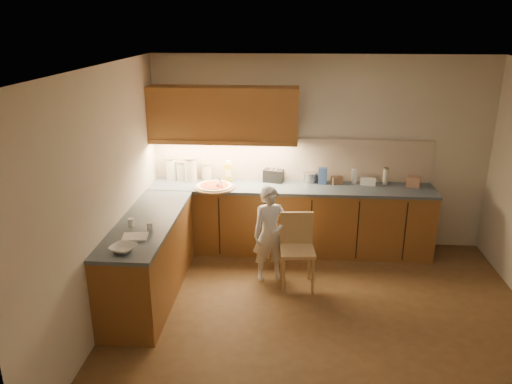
% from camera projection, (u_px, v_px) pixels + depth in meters
% --- Properties ---
extents(room, '(4.54, 4.50, 2.62)m').
position_uv_depth(room, '(331.00, 168.00, 4.73)').
color(room, '#55391D').
rests_on(room, ground).
extents(l_counter, '(3.77, 2.62, 0.92)m').
position_uv_depth(l_counter, '(247.00, 230.00, 6.37)').
color(l_counter, brown).
rests_on(l_counter, ground).
extents(backsplash, '(3.75, 0.02, 0.58)m').
position_uv_depth(backsplash, '(291.00, 159.00, 6.78)').
color(backsplash, beige).
rests_on(backsplash, l_counter).
extents(upper_cabinets, '(1.95, 0.36, 0.73)m').
position_uv_depth(upper_cabinets, '(223.00, 114.00, 6.48)').
color(upper_cabinets, brown).
rests_on(upper_cabinets, ground).
extents(pizza_on_board, '(0.53, 0.53, 0.21)m').
position_uv_depth(pizza_on_board, '(215.00, 187.00, 6.52)').
color(pizza_on_board, '#A17B50').
rests_on(pizza_on_board, l_counter).
extents(child, '(0.49, 0.40, 1.17)m').
position_uv_depth(child, '(270.00, 234.00, 5.96)').
color(child, silver).
rests_on(child, ground).
extents(wooden_chair, '(0.43, 0.43, 0.88)m').
position_uv_depth(wooden_chair, '(297.00, 245.00, 5.86)').
color(wooden_chair, tan).
rests_on(wooden_chair, ground).
extents(mixing_bowl, '(0.31, 0.31, 0.06)m').
position_uv_depth(mixing_bowl, '(123.00, 248.00, 4.75)').
color(mixing_bowl, white).
rests_on(mixing_bowl, l_counter).
extents(canister_a, '(0.15, 0.15, 0.31)m').
position_uv_depth(canister_a, '(171.00, 168.00, 6.85)').
color(canister_a, silver).
rests_on(canister_a, l_counter).
extents(canister_b, '(0.15, 0.15, 0.27)m').
position_uv_depth(canister_b, '(182.00, 171.00, 6.82)').
color(canister_b, beige).
rests_on(canister_b, l_counter).
extents(canister_c, '(0.18, 0.18, 0.33)m').
position_uv_depth(canister_c, '(191.00, 169.00, 6.77)').
color(canister_c, beige).
rests_on(canister_c, l_counter).
extents(canister_d, '(0.14, 0.14, 0.23)m').
position_uv_depth(canister_d, '(207.00, 171.00, 6.84)').
color(canister_d, silver).
rests_on(canister_d, l_counter).
extents(oil_jug, '(0.11, 0.09, 0.29)m').
position_uv_depth(oil_jug, '(229.00, 172.00, 6.76)').
color(oil_jug, gold).
rests_on(oil_jug, l_counter).
extents(toaster, '(0.29, 0.21, 0.17)m').
position_uv_depth(toaster, '(274.00, 176.00, 6.76)').
color(toaster, black).
rests_on(toaster, l_counter).
extents(steel_pot, '(0.18, 0.18, 0.13)m').
position_uv_depth(steel_pot, '(310.00, 177.00, 6.74)').
color(steel_pot, '#AAA9AE').
rests_on(steel_pot, l_counter).
extents(blue_box, '(0.12, 0.09, 0.22)m').
position_uv_depth(blue_box, '(323.00, 176.00, 6.67)').
color(blue_box, '#2F4F8D').
rests_on(blue_box, l_counter).
extents(card_box_a, '(0.17, 0.14, 0.10)m').
position_uv_depth(card_box_a, '(337.00, 180.00, 6.69)').
color(card_box_a, '#987452').
rests_on(card_box_a, l_counter).
extents(white_bottle, '(0.06, 0.06, 0.19)m').
position_uv_depth(white_bottle, '(354.00, 176.00, 6.70)').
color(white_bottle, silver).
rests_on(white_bottle, l_counter).
extents(flat_pack, '(0.22, 0.17, 0.08)m').
position_uv_depth(flat_pack, '(368.00, 182.00, 6.67)').
color(flat_pack, white).
rests_on(flat_pack, l_counter).
extents(tall_jar, '(0.07, 0.07, 0.23)m').
position_uv_depth(tall_jar, '(386.00, 176.00, 6.64)').
color(tall_jar, white).
rests_on(tall_jar, l_counter).
extents(card_box_b, '(0.20, 0.18, 0.13)m').
position_uv_depth(card_box_b, '(413.00, 182.00, 6.58)').
color(card_box_b, '#AA7B5B').
rests_on(card_box_b, l_counter).
extents(dough_cloth, '(0.27, 0.23, 0.02)m').
position_uv_depth(dough_cloth, '(135.00, 237.00, 5.05)').
color(dough_cloth, silver).
rests_on(dough_cloth, l_counter).
extents(spice_jar_a, '(0.08, 0.08, 0.09)m').
position_uv_depth(spice_jar_a, '(131.00, 222.00, 5.31)').
color(spice_jar_a, white).
rests_on(spice_jar_a, l_counter).
extents(spice_jar_b, '(0.07, 0.07, 0.08)m').
position_uv_depth(spice_jar_b, '(150.00, 227.00, 5.22)').
color(spice_jar_b, silver).
rests_on(spice_jar_b, l_counter).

